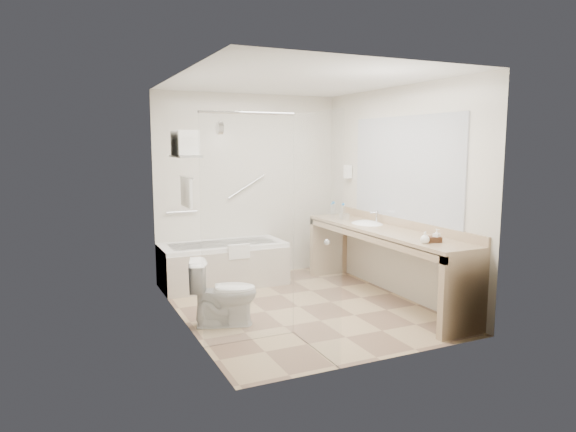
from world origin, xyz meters
name	(u,v)px	position (x,y,z in m)	size (l,w,h in m)	color
floor	(299,307)	(0.00, 0.00, 0.00)	(3.20, 3.20, 0.00)	tan
ceiling	(300,80)	(0.00, 0.00, 2.50)	(2.60, 3.20, 0.10)	silver
wall_back	(249,186)	(0.00, 1.60, 1.25)	(2.60, 0.10, 2.50)	beige
wall_front	(385,215)	(0.00, -1.60, 1.25)	(2.60, 0.10, 2.50)	beige
wall_left	(182,203)	(-1.30, 0.00, 1.25)	(0.10, 3.20, 2.50)	beige
wall_right	(396,192)	(1.30, 0.00, 1.25)	(0.10, 3.20, 2.50)	beige
bathtub	(223,264)	(-0.50, 1.24, 0.28)	(1.60, 0.73, 0.59)	white
grab_bar_short	(182,212)	(-0.95, 1.56, 0.95)	(0.03, 0.03, 0.40)	silver
grab_bar_long	(246,187)	(-0.05, 1.56, 1.25)	(0.03, 0.03, 0.60)	silver
shower_enclosure	(281,230)	(-0.63, -0.93, 1.07)	(0.96, 0.91, 2.11)	silver
towel_shelf	(185,151)	(-1.17, 0.35, 1.75)	(0.24, 0.55, 0.81)	silver
vanity_counter	(383,246)	(1.02, -0.15, 0.64)	(0.55, 2.70, 0.95)	tan
sink	(367,226)	(1.05, 0.25, 0.82)	(0.40, 0.52, 0.14)	white
faucet	(377,216)	(1.20, 0.25, 0.93)	(0.03, 0.03, 0.14)	silver
mirror	(404,168)	(1.29, -0.15, 1.55)	(0.02, 2.00, 1.20)	#B3B7BF
hairdryer_unit	(348,172)	(1.25, 1.05, 1.45)	(0.08, 0.10, 0.18)	white
toilet	(224,293)	(-0.95, -0.21, 0.33)	(0.38, 0.68, 0.67)	white
amenity_basket	(433,239)	(0.98, -1.05, 0.88)	(0.16, 0.11, 0.05)	#49291A
soap_bottle_a	(436,239)	(1.02, -1.06, 0.88)	(0.06, 0.13, 0.06)	white
soap_bottle_b	(425,239)	(0.87, -1.07, 0.90)	(0.09, 0.12, 0.09)	white
water_bottle_left	(333,210)	(0.91, 0.84, 0.95)	(0.07, 0.07, 0.22)	silver
water_bottle_mid	(332,210)	(1.03, 1.10, 0.93)	(0.05, 0.05, 0.17)	silver
water_bottle_right	(343,212)	(0.95, 0.66, 0.95)	(0.07, 0.07, 0.22)	silver
drinking_glass_near	(347,217)	(0.97, 0.59, 0.90)	(0.07, 0.07, 0.09)	silver
drinking_glass_far	(341,216)	(0.97, 0.73, 0.89)	(0.06, 0.06, 0.08)	silver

